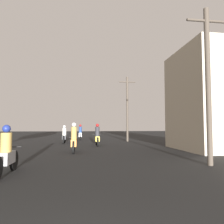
% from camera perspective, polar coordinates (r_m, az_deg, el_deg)
% --- Properties ---
extents(motorcycle_silver, '(0.60, 2.12, 1.51)m').
position_cam_1_polar(motorcycle_silver, '(7.42, -25.87, -9.97)').
color(motorcycle_silver, black).
rests_on(motorcycle_silver, ground_plane).
extents(motorcycle_orange, '(0.60, 1.97, 1.66)m').
position_cam_1_polar(motorcycle_orange, '(12.52, -9.92, -7.35)').
color(motorcycle_orange, black).
rests_on(motorcycle_orange, ground_plane).
extents(motorcycle_yellow, '(0.60, 1.96, 1.64)m').
position_cam_1_polar(motorcycle_yellow, '(16.44, -3.87, -6.51)').
color(motorcycle_yellow, black).
rests_on(motorcycle_yellow, ground_plane).
extents(motorcycle_black, '(0.60, 2.14, 1.53)m').
position_cam_1_polar(motorcycle_black, '(18.96, -12.35, -6.16)').
color(motorcycle_black, black).
rests_on(motorcycle_black, ground_plane).
extents(motorcycle_white, '(0.60, 2.01, 1.63)m').
position_cam_1_polar(motorcycle_white, '(23.45, -8.29, -5.63)').
color(motorcycle_white, black).
rests_on(motorcycle_white, ground_plane).
extents(building_right_near, '(4.86, 5.10, 6.25)m').
position_cam_1_polar(building_right_near, '(15.24, 25.75, 2.93)').
color(building_right_near, beige).
rests_on(building_right_near, ground_plane).
extents(utility_pole_near, '(1.60, 0.20, 6.04)m').
position_cam_1_polar(utility_pole_near, '(9.15, 23.80, 7.38)').
color(utility_pole_near, '#4C4238').
rests_on(utility_pole_near, ground_plane).
extents(utility_pole_far, '(1.60, 0.20, 6.22)m').
position_cam_1_polar(utility_pole_far, '(21.04, 4.02, 1.25)').
color(utility_pole_far, '#4C4238').
rests_on(utility_pole_far, ground_plane).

